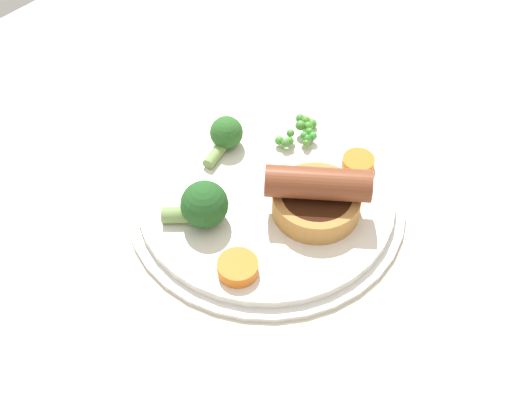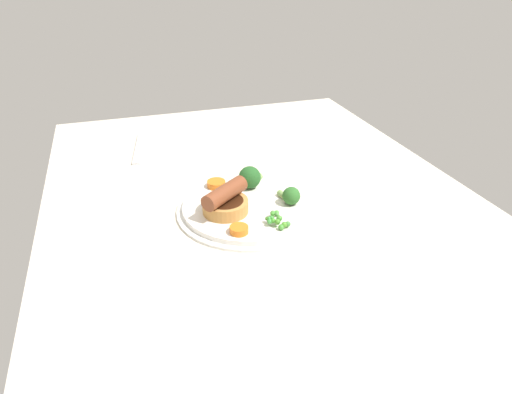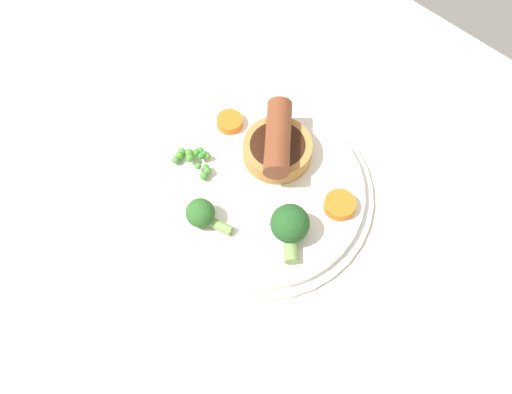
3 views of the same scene
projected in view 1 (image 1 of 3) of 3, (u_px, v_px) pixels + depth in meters
dining_table at (212, 214)px, 68.28cm from camera, size 110.00×80.00×3.00cm
dinner_plate at (266, 199)px, 66.80cm from camera, size 26.07×26.07×1.40cm
sausage_pudding at (317, 196)px, 63.24cm from camera, size 7.95×9.09×5.14cm
pea_pile at (301, 131)px, 70.41cm from camera, size 5.14×3.19×1.71cm
broccoli_floret_near at (202, 205)px, 62.54cm from camera, size 5.34×5.55×4.27cm
broccoli_floret_far at (225, 135)px, 69.14cm from camera, size 5.42×3.23×3.23cm
carrot_slice_1 at (358, 163)px, 67.98cm from camera, size 3.97×3.97×1.11cm
carrot_slice_2 at (238, 267)px, 59.89cm from camera, size 4.99×4.99×1.19cm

